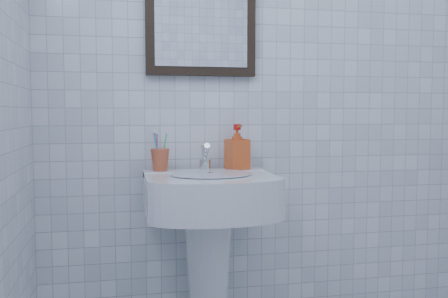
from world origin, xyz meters
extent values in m
cube|color=white|center=(0.00, 1.20, 1.25)|extent=(2.20, 0.02, 2.50)
cone|color=white|center=(-0.36, 1.01, 0.34)|extent=(0.21, 0.21, 0.67)
cube|color=white|center=(-0.36, 0.96, 0.73)|extent=(0.54, 0.38, 0.16)
cube|color=white|center=(-0.36, 1.11, 0.80)|extent=(0.54, 0.10, 0.03)
cylinder|color=silver|center=(-0.36, 0.93, 0.82)|extent=(0.34, 0.34, 0.01)
cylinder|color=silver|center=(-0.36, 1.08, 0.84)|extent=(0.05, 0.05, 0.05)
cylinder|color=silver|center=(-0.36, 1.07, 0.90)|extent=(0.03, 0.10, 0.08)
cylinder|color=silver|center=(-0.36, 1.10, 0.88)|extent=(0.03, 0.05, 0.09)
imported|color=red|center=(-0.21, 1.11, 0.92)|extent=(0.11, 0.11, 0.20)
cube|color=black|center=(-0.36, 1.18, 1.55)|extent=(0.50, 0.04, 0.62)
cube|color=white|center=(-0.36, 1.16, 1.55)|extent=(0.42, 0.00, 0.54)
camera|label=1|loc=(-0.73, -1.07, 1.07)|focal=40.00mm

